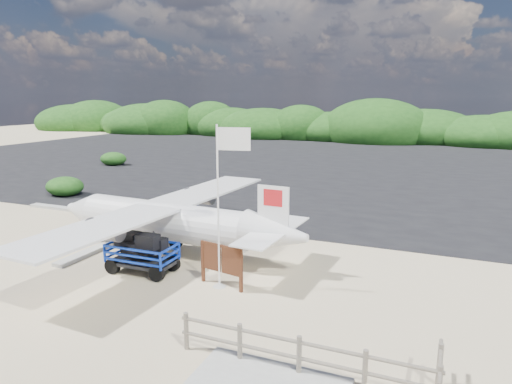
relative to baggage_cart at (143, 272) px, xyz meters
The scene contains 10 objects.
ground 1.64m from the baggage_cart, 42.39° to the left, with size 160.00×160.00×0.00m, color beige.
asphalt_apron 31.13m from the baggage_cart, 87.78° to the left, with size 90.00×50.00×0.04m, color #B2B2B2, non-canonical shape.
lagoon 8.22m from the baggage_cart, 161.53° to the left, with size 9.00×7.00×0.40m, color #B2B2B2, non-canonical shape.
vegetation_band 56.12m from the baggage_cart, 88.77° to the left, with size 124.00×8.00×4.40m, color #B2B2B2, non-canonical shape.
fence 8.19m from the baggage_cart, 28.40° to the right, with size 6.40×2.00×1.10m, color #B2B2B2, non-canonical shape.
baggage_cart is the anchor object (origin of this frame).
flagpole 3.19m from the baggage_cart, ahead, with size 1.10×0.46×5.50m, color white, non-canonical shape.
signboard 3.26m from the baggage_cart, ahead, with size 1.85×0.17×1.53m, color #512A17, non-canonical shape.
crew_a 3.92m from the baggage_cart, 143.33° to the left, with size 0.57×0.37×1.55m, color #181349.
crew_b 3.85m from the baggage_cart, 89.95° to the left, with size 0.92×0.72×1.89m, color #181349.
Camera 1 is at (8.73, -14.14, 6.36)m, focal length 32.00 mm.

